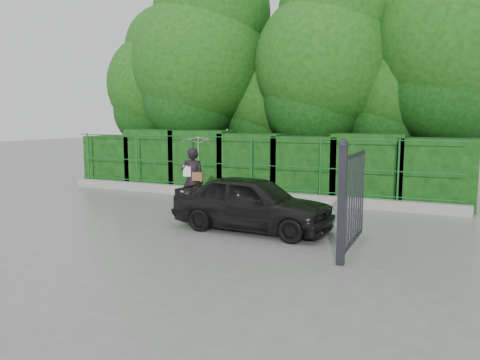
% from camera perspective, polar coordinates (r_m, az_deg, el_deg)
% --- Properties ---
extents(ground, '(80.00, 80.00, 0.00)m').
position_cam_1_polar(ground, '(11.81, -9.01, -5.68)').
color(ground, gray).
extents(kerb, '(14.00, 0.25, 0.30)m').
position_cam_1_polar(kerb, '(15.66, 0.05, -1.74)').
color(kerb, '#9E9E99').
rests_on(kerb, ground).
extents(fence, '(14.13, 0.06, 1.80)m').
position_cam_1_polar(fence, '(15.43, 0.80, 2.05)').
color(fence, '#175B25').
rests_on(fence, kerb).
extents(hedge, '(14.20, 1.20, 2.24)m').
position_cam_1_polar(hedge, '(16.44, 1.55, 1.94)').
color(hedge, black).
rests_on(hedge, ground).
extents(trees, '(17.10, 6.15, 8.08)m').
position_cam_1_polar(trees, '(18.19, 7.76, 13.62)').
color(trees, black).
rests_on(trees, ground).
extents(gate, '(0.22, 2.33, 2.36)m').
position_cam_1_polar(gate, '(9.15, 12.96, -2.08)').
color(gate, '#25252B').
rests_on(gate, ground).
extents(woman, '(1.04, 1.01, 2.19)m').
position_cam_1_polar(woman, '(13.48, -5.40, 2.17)').
color(woman, black).
rests_on(woman, ground).
extents(car, '(4.01, 1.82, 1.34)m').
position_cam_1_polar(car, '(11.21, 1.52, -2.81)').
color(car, black).
rests_on(car, ground).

